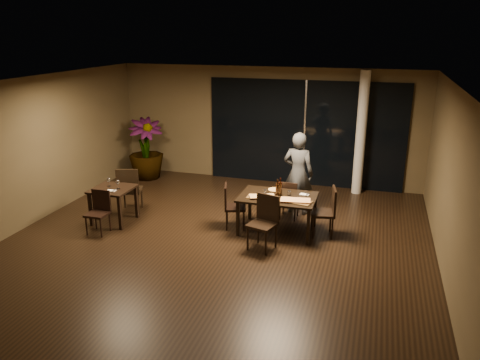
% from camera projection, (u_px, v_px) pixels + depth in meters
% --- Properties ---
extents(ground, '(8.00, 8.00, 0.00)m').
position_uv_depth(ground, '(217.00, 241.00, 9.01)').
color(ground, black).
rests_on(ground, ground).
extents(wall_back, '(8.00, 0.10, 3.00)m').
position_uv_depth(wall_back, '(267.00, 125.00, 12.24)').
color(wall_back, '#4D4029').
rests_on(wall_back, ground).
extents(wall_front, '(8.00, 0.10, 3.00)m').
position_uv_depth(wall_front, '(86.00, 271.00, 4.86)').
color(wall_front, '#4D4029').
rests_on(wall_front, ground).
extents(wall_left, '(0.10, 8.00, 3.00)m').
position_uv_depth(wall_left, '(31.00, 151.00, 9.65)').
color(wall_left, '#4D4029').
rests_on(wall_left, ground).
extents(wall_right, '(0.10, 8.00, 3.00)m').
position_uv_depth(wall_right, '(456.00, 187.00, 7.44)').
color(wall_right, '#4D4029').
rests_on(wall_right, ground).
extents(ceiling, '(8.00, 8.00, 0.04)m').
position_uv_depth(ceiling, '(215.00, 82.00, 8.08)').
color(ceiling, silver).
rests_on(ceiling, wall_back).
extents(window_panel, '(5.00, 0.06, 2.70)m').
position_uv_depth(window_panel, '(305.00, 134.00, 11.93)').
color(window_panel, black).
rests_on(window_panel, ground).
extents(column, '(0.24, 0.24, 3.00)m').
position_uv_depth(column, '(361.00, 134.00, 11.22)').
color(column, silver).
rests_on(column, ground).
extents(main_table, '(1.50, 1.00, 0.75)m').
position_uv_depth(main_table, '(278.00, 200.00, 9.26)').
color(main_table, black).
rests_on(main_table, ground).
extents(side_table, '(0.80, 0.80, 0.75)m').
position_uv_depth(side_table, '(113.00, 194.00, 9.74)').
color(side_table, black).
rests_on(side_table, ground).
extents(chair_main_far, '(0.41, 0.41, 0.86)m').
position_uv_depth(chair_main_far, '(289.00, 198.00, 9.91)').
color(chair_main_far, black).
rests_on(chair_main_far, ground).
extents(chair_main_near, '(0.58, 0.58, 1.01)m').
position_uv_depth(chair_main_near, '(265.00, 219.00, 8.60)').
color(chair_main_near, black).
rests_on(chair_main_near, ground).
extents(chair_main_left, '(0.53, 0.53, 0.91)m').
position_uv_depth(chair_main_left, '(231.00, 204.00, 9.50)').
color(chair_main_left, black).
rests_on(chair_main_left, ground).
extents(chair_main_right, '(0.54, 0.54, 0.98)m').
position_uv_depth(chair_main_right, '(327.00, 209.00, 9.10)').
color(chair_main_right, black).
rests_on(chair_main_right, ground).
extents(chair_side_far, '(0.60, 0.60, 1.04)m').
position_uv_depth(chair_side_far, '(129.00, 188.00, 10.25)').
color(chair_side_far, black).
rests_on(chair_side_far, ground).
extents(chair_side_near, '(0.40, 0.40, 0.86)m').
position_uv_depth(chair_side_near, '(99.00, 209.00, 9.30)').
color(chair_side_near, black).
rests_on(chair_side_near, ground).
extents(diner, '(0.67, 0.49, 1.83)m').
position_uv_depth(diner, '(298.00, 173.00, 10.13)').
color(diner, '#303235').
rests_on(diner, ground).
extents(potted_plant, '(1.26, 1.26, 1.64)m').
position_uv_depth(potted_plant, '(146.00, 149.00, 12.58)').
color(potted_plant, '#1E4717').
rests_on(potted_plant, ground).
extents(pizza_board_left, '(0.59, 0.30, 0.01)m').
position_uv_depth(pizza_board_left, '(262.00, 197.00, 9.16)').
color(pizza_board_left, '#4F3519').
rests_on(pizza_board_left, main_table).
extents(pizza_board_right, '(0.67, 0.43, 0.01)m').
position_uv_depth(pizza_board_right, '(295.00, 201.00, 8.94)').
color(pizza_board_right, '#402C14').
rests_on(pizza_board_right, main_table).
extents(oblong_pizza_left, '(0.52, 0.38, 0.02)m').
position_uv_depth(oblong_pizza_left, '(262.00, 196.00, 9.15)').
color(oblong_pizza_left, maroon).
rests_on(oblong_pizza_left, pizza_board_left).
extents(oblong_pizza_right, '(0.58, 0.33, 0.02)m').
position_uv_depth(oblong_pizza_right, '(295.00, 200.00, 8.94)').
color(oblong_pizza_right, maroon).
rests_on(oblong_pizza_right, pizza_board_right).
extents(round_pizza, '(0.27, 0.27, 0.01)m').
position_uv_depth(round_pizza, '(275.00, 190.00, 9.57)').
color(round_pizza, '#C23B15').
rests_on(round_pizza, main_table).
extents(bottle_a, '(0.07, 0.07, 0.33)m').
position_uv_depth(bottle_a, '(277.00, 188.00, 9.20)').
color(bottle_a, black).
rests_on(bottle_a, main_table).
extents(bottle_b, '(0.07, 0.07, 0.30)m').
position_uv_depth(bottle_b, '(280.00, 189.00, 9.17)').
color(bottle_b, black).
rests_on(bottle_b, main_table).
extents(bottle_c, '(0.08, 0.08, 0.35)m').
position_uv_depth(bottle_c, '(280.00, 186.00, 9.25)').
color(bottle_c, black).
rests_on(bottle_c, main_table).
extents(tumbler_left, '(0.07, 0.07, 0.08)m').
position_uv_depth(tumbler_left, '(265.00, 192.00, 9.35)').
color(tumbler_left, white).
rests_on(tumbler_left, main_table).
extents(tumbler_right, '(0.07, 0.07, 0.09)m').
position_uv_depth(tumbler_right, '(289.00, 193.00, 9.28)').
color(tumbler_right, white).
rests_on(tumbler_right, main_table).
extents(napkin_near, '(0.18, 0.10, 0.01)m').
position_uv_depth(napkin_near, '(303.00, 199.00, 9.05)').
color(napkin_near, white).
rests_on(napkin_near, main_table).
extents(napkin_far, '(0.19, 0.13, 0.01)m').
position_uv_depth(napkin_far, '(304.00, 195.00, 9.30)').
color(napkin_far, white).
rests_on(napkin_far, main_table).
extents(wine_glass_a, '(0.08, 0.08, 0.18)m').
position_uv_depth(wine_glass_a, '(109.00, 182.00, 9.79)').
color(wine_glass_a, white).
rests_on(wine_glass_a, side_table).
extents(wine_glass_b, '(0.08, 0.08, 0.18)m').
position_uv_depth(wine_glass_b, '(118.00, 185.00, 9.63)').
color(wine_glass_b, white).
rests_on(wine_glass_b, side_table).
extents(side_napkin, '(0.18, 0.12, 0.01)m').
position_uv_depth(side_napkin, '(111.00, 191.00, 9.52)').
color(side_napkin, silver).
rests_on(side_napkin, side_table).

